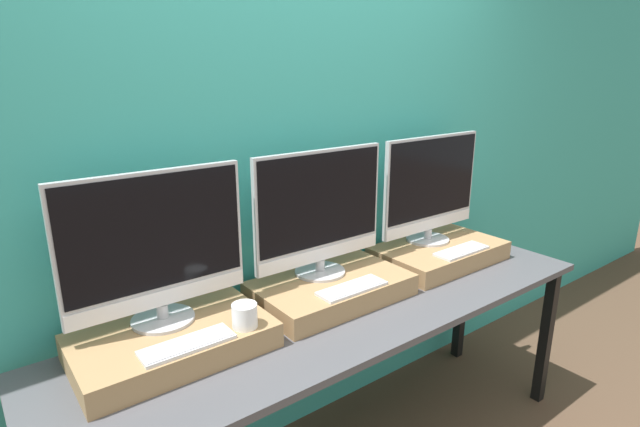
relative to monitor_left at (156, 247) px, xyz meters
name	(u,v)px	position (x,y,z in m)	size (l,w,h in m)	color
wall_back	(291,168)	(0.69, 0.21, 0.15)	(8.00, 0.04, 2.60)	teal
workbench	(348,323)	(0.69, -0.19, -0.44)	(2.39, 0.66, 0.79)	#47474C
wooden_riser_left	(173,341)	(0.00, -0.08, -0.32)	(0.65, 0.39, 0.09)	#99754C
monitor_left	(156,247)	(0.00, 0.00, 0.00)	(0.63, 0.22, 0.53)	#B2B2B7
keyboard_left	(187,344)	(0.00, -0.21, -0.27)	(0.30, 0.10, 0.01)	silver
mug	(245,316)	(0.21, -0.21, -0.23)	(0.09, 0.09, 0.08)	white
wooden_riser_center	(331,288)	(0.69, -0.08, -0.32)	(0.65, 0.39, 0.09)	#99754C
monitor_center	(320,211)	(0.69, 0.00, 0.00)	(0.63, 0.22, 0.53)	#B2B2B7
keyboard_center	(352,288)	(0.69, -0.21, -0.27)	(0.30, 0.10, 0.01)	silver
wooden_riser_right	(439,253)	(1.38, -0.08, -0.32)	(0.65, 0.39, 0.09)	#99754C
monitor_right	(431,188)	(1.38, 0.00, 0.00)	(0.63, 0.22, 0.53)	#B2B2B7
keyboard_right	(462,251)	(1.38, -0.21, -0.27)	(0.30, 0.10, 0.01)	silver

